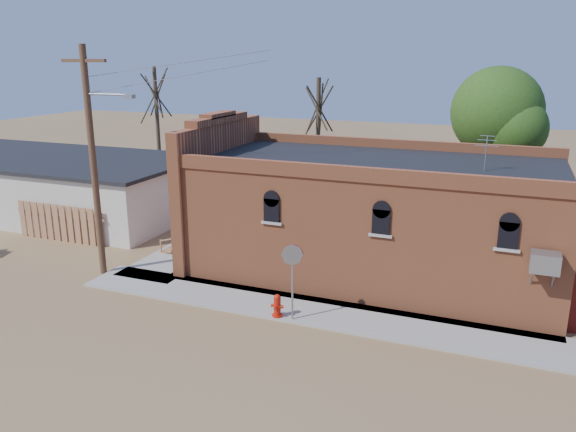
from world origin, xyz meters
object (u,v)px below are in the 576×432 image
at_px(utility_pole, 94,158).
at_px(fire_hydrant, 277,306).
at_px(brick_bar, 366,216).
at_px(trash_barrel, 181,261).
at_px(stop_sign, 292,262).

bearing_deg(utility_pole, fire_hydrant, -8.38).
xyz_separation_m(brick_bar, fire_hydrant, (-1.62, -5.50, -1.87)).
relative_size(brick_bar, trash_barrel, 20.87).
distance_m(brick_bar, stop_sign, 5.60).
height_order(utility_pole, stop_sign, utility_pole).
xyz_separation_m(brick_bar, utility_pole, (-9.79, -4.29, 2.43)).
bearing_deg(brick_bar, utility_pole, -156.31).
bearing_deg(stop_sign, trash_barrel, 152.21).
bearing_deg(fire_hydrant, utility_pole, 158.06).
bearing_deg(brick_bar, trash_barrel, -156.57).
height_order(utility_pole, fire_hydrant, utility_pole).
distance_m(utility_pole, fire_hydrant, 9.31).
relative_size(brick_bar, utility_pole, 1.82).
bearing_deg(trash_barrel, stop_sign, -22.93).
height_order(fire_hydrant, stop_sign, stop_sign).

